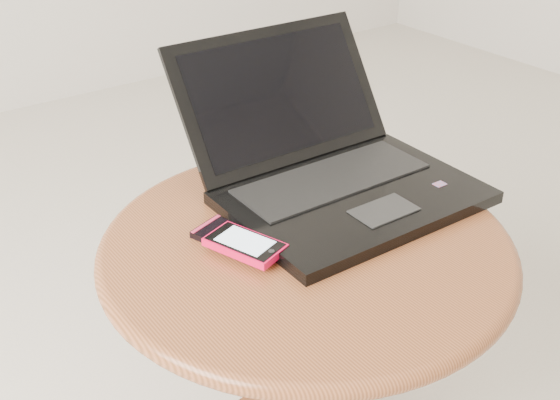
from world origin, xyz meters
TOP-DOWN VIEW (x-y plane):
  - table at (-0.07, 0.12)m, footprint 0.58×0.58m
  - laptop at (0.05, 0.21)m, footprint 0.37×0.39m
  - phone_black at (-0.15, 0.17)m, footprint 0.09×0.12m
  - phone_pink at (-0.16, 0.14)m, footprint 0.09×0.12m

SIDE VIEW (x-z plane):
  - table at x=-0.07m, z-range 0.13..0.59m
  - phone_black at x=-0.15m, z-range 0.46..0.47m
  - phone_pink at x=-0.16m, z-range 0.47..0.48m
  - laptop at x=0.05m, z-range 0.40..0.60m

